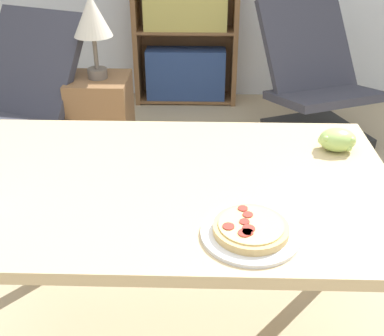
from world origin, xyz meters
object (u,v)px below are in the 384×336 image
at_px(lounge_chair_far, 315,100).
at_px(table_lamp, 92,20).
at_px(lounge_chair_near, 21,126).
at_px(grape_bunch, 337,140).
at_px(pizza_on_plate, 251,230).
at_px(side_table, 102,122).

relative_size(lounge_chair_far, table_lamp, 2.03).
bearing_deg(lounge_chair_near, grape_bunch, -14.41).
bearing_deg(pizza_on_plate, side_table, 113.45).
distance_m(grape_bunch, side_table, 1.66).
distance_m(grape_bunch, lounge_chair_near, 1.90).
bearing_deg(grape_bunch, side_table, 130.54).
bearing_deg(pizza_on_plate, grape_bunch, 55.67).
xyz_separation_m(grape_bunch, table_lamp, (-1.03, 1.21, 0.10)).
bearing_deg(side_table, lounge_chair_near, -166.03).
height_order(lounge_chair_near, lounge_chair_far, same).
distance_m(lounge_chair_near, table_lamp, 0.74).
bearing_deg(table_lamp, lounge_chair_near, -166.03).
distance_m(pizza_on_plate, lounge_chair_far, 2.14).
xyz_separation_m(pizza_on_plate, lounge_chair_near, (-1.17, 1.55, -0.45)).
relative_size(side_table, table_lamp, 1.20).
xyz_separation_m(pizza_on_plate, grape_bunch, (0.31, 0.45, 0.02)).
height_order(grape_bunch, table_lamp, table_lamp).
bearing_deg(pizza_on_plate, table_lamp, 113.45).
bearing_deg(lounge_chair_far, pizza_on_plate, -128.22).
xyz_separation_m(lounge_chair_near, table_lamp, (0.45, 0.11, 0.58)).
distance_m(lounge_chair_far, table_lamp, 1.48).
height_order(lounge_chair_near, side_table, lounge_chair_near).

